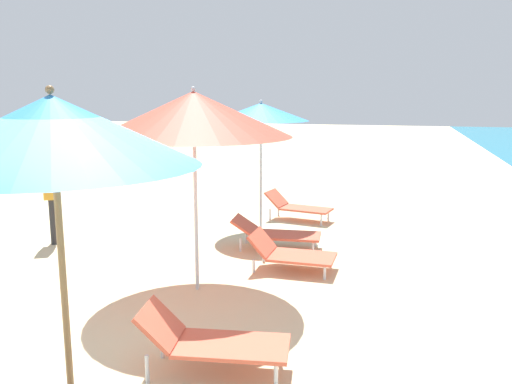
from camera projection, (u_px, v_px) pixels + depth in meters
umbrella_nearest at (53, 131)px, 3.61m from camera, size 2.02×2.02×2.71m
lounger_nearest_shoreside at (211, 340)px, 5.06m from camera, size 1.48×0.76×0.66m
umbrella_second at (194, 114)px, 6.86m from camera, size 2.57×2.57×2.73m
lounger_second_shoreside at (290, 253)px, 8.04m from camera, size 1.29×0.70×0.56m
umbrella_farthest at (261, 112)px, 10.03m from camera, size 1.83×1.83×2.51m
lounger_farthest_shoreside at (297, 206)px, 11.13m from camera, size 1.45×0.81×0.59m
lounger_farthest_inland at (275, 233)px, 9.10m from camera, size 1.54×0.71×0.54m
person_walking_near at (51, 188)px, 9.34m from camera, size 0.36×0.42×1.64m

